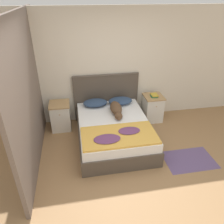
# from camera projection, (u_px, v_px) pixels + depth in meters

# --- Properties ---
(ground_plane) EXTENTS (16.00, 16.00, 0.00)m
(ground_plane) POSITION_uv_depth(u_px,v_px,m) (122.00, 179.00, 3.71)
(ground_plane) COLOR #997047
(wall_back) EXTENTS (9.00, 0.06, 2.55)m
(wall_back) POSITION_uv_depth(u_px,v_px,m) (103.00, 68.00, 4.91)
(wall_back) COLOR beige
(wall_back) RESTS_ON ground_plane
(wall_side_left) EXTENTS (0.06, 3.10, 2.55)m
(wall_side_left) POSITION_uv_depth(u_px,v_px,m) (28.00, 92.00, 3.76)
(wall_side_left) COLOR #706056
(wall_side_left) RESTS_ON ground_plane
(bed) EXTENTS (1.45, 1.90, 0.49)m
(bed) POSITION_uv_depth(u_px,v_px,m) (114.00, 131.00, 4.53)
(bed) COLOR #4C4238
(bed) RESTS_ON ground_plane
(headboard) EXTENTS (1.53, 0.06, 1.14)m
(headboard) POSITION_uv_depth(u_px,v_px,m) (106.00, 96.00, 5.19)
(headboard) COLOR #4C4238
(headboard) RESTS_ON ground_plane
(nightstand_left) EXTENTS (0.44, 0.47, 0.63)m
(nightstand_left) POSITION_uv_depth(u_px,v_px,m) (61.00, 116.00, 4.93)
(nightstand_left) COLOR silver
(nightstand_left) RESTS_ON ground_plane
(nightstand_right) EXTENTS (0.44, 0.47, 0.63)m
(nightstand_right) POSITION_uv_depth(u_px,v_px,m) (152.00, 108.00, 5.26)
(nightstand_right) COLOR silver
(nightstand_right) RESTS_ON ground_plane
(pillow_left) EXTENTS (0.55, 0.36, 0.15)m
(pillow_left) POSITION_uv_depth(u_px,v_px,m) (95.00, 103.00, 4.94)
(pillow_left) COLOR navy
(pillow_left) RESTS_ON bed
(pillow_right) EXTENTS (0.55, 0.36, 0.15)m
(pillow_right) POSITION_uv_depth(u_px,v_px,m) (120.00, 101.00, 5.03)
(pillow_right) COLOR navy
(pillow_right) RESTS_ON bed
(quilt) EXTENTS (1.36, 0.73, 0.07)m
(quilt) POSITION_uv_depth(u_px,v_px,m) (119.00, 135.00, 3.93)
(quilt) COLOR gold
(quilt) RESTS_ON bed
(dog) EXTENTS (0.24, 0.72, 0.22)m
(dog) POSITION_uv_depth(u_px,v_px,m) (116.00, 109.00, 4.62)
(dog) COLOR brown
(dog) RESTS_ON bed
(book_stack) EXTENTS (0.16, 0.19, 0.06)m
(book_stack) POSITION_uv_depth(u_px,v_px,m) (154.00, 95.00, 5.07)
(book_stack) COLOR #337547
(book_stack) RESTS_ON nightstand_right
(rug) EXTENTS (0.93, 0.63, 0.00)m
(rug) POSITION_uv_depth(u_px,v_px,m) (189.00, 160.00, 4.12)
(rug) COLOR #604C75
(rug) RESTS_ON ground_plane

